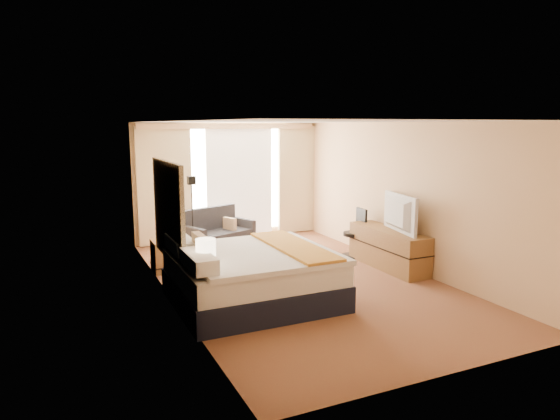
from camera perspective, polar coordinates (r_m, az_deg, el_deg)
name	(u,v)px	position (r m, az deg, el deg)	size (l,w,h in m)	color
floor	(297,280)	(8.38, 1.99, -8.00)	(4.20, 7.00, 0.02)	#531D17
ceiling	(298,122)	(7.98, 2.10, 10.06)	(4.20, 7.00, 0.02)	white
wall_back	(228,181)	(11.29, -5.95, 3.31)	(4.20, 0.02, 2.60)	#E0B689
wall_front	(456,253)	(5.26, 19.47, -4.63)	(4.20, 0.02, 2.60)	#E0B689
wall_left	(168,212)	(7.39, -12.66, -0.26)	(0.02, 7.00, 2.60)	#E0B689
wall_right	(402,195)	(9.21, 13.81, 1.63)	(0.02, 7.00, 2.60)	#E0B689
headboard	(168,211)	(7.60, -12.68, -0.15)	(0.06, 1.85, 1.50)	black
nightstand_left	(206,301)	(6.72, -8.47, -10.20)	(0.45, 0.52, 0.55)	olive
nightstand_right	(166,256)	(9.05, -12.93, -5.11)	(0.45, 0.52, 0.55)	olive
media_dresser	(388,248)	(9.22, 12.25, -4.31)	(0.50, 1.80, 0.70)	olive
window	(239,180)	(11.34, -4.71, 3.46)	(2.30, 0.02, 2.30)	white
curtains	(230,177)	(11.17, -5.79, 3.81)	(4.12, 0.19, 2.56)	beige
bed	(252,276)	(7.29, -3.22, -7.51)	(2.23, 2.03, 1.08)	black
loveseat	(218,236)	(10.33, -7.10, -3.01)	(1.56, 1.21, 0.87)	maroon
floor_lamp	(192,200)	(9.85, -10.03, 1.17)	(0.20, 0.20, 1.57)	black
desk_chair	(356,235)	(9.86, 8.66, -2.86)	(0.46, 0.46, 0.95)	black
lamp_left	(206,248)	(6.53, -8.48, -4.36)	(0.26, 0.26, 0.55)	black
lamp_right	(164,214)	(8.94, -13.11, -0.50)	(0.28, 0.28, 0.59)	black
tissue_box	(211,274)	(6.72, -7.85, -7.25)	(0.11, 0.11, 0.10)	#88A7D2
telephone	(170,237)	(9.07, -12.42, -3.05)	(0.17, 0.13, 0.06)	black
television	(394,213)	(8.91, 12.89, -0.36)	(1.15, 0.15, 0.66)	black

